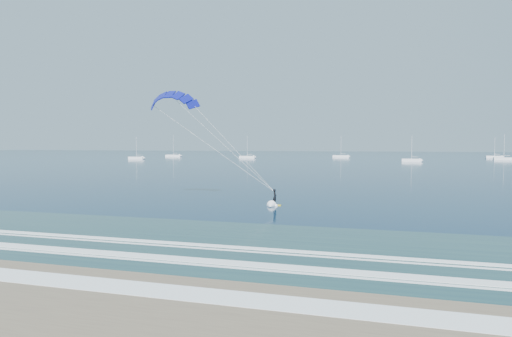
{
  "coord_description": "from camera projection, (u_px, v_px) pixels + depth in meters",
  "views": [
    {
      "loc": [
        11.69,
        -19.79,
        7.12
      ],
      "look_at": [
        -1.92,
        25.75,
        4.6
      ],
      "focal_mm": 32.0,
      "sensor_mm": 36.0,
      "label": 1
    }
  ],
  "objects": [
    {
      "name": "ground",
      "position": [
        145.0,
        288.0,
        22.65
      ],
      "size": [
        900.0,
        900.0,
        0.0
      ],
      "primitive_type": "plane",
      "color": "#072642",
      "rests_on": "ground"
    },
    {
      "name": "kitesurfer_rig",
      "position": [
        218.0,
        140.0,
        53.5
      ],
      "size": [
        17.3,
        4.21,
        14.49
      ],
      "color": "yellow",
      "rests_on": "ground"
    },
    {
      "name": "sailboat_0",
      "position": [
        137.0,
        158.0,
        218.43
      ],
      "size": [
        7.81,
        2.4,
        10.74
      ],
      "color": "white",
      "rests_on": "ground"
    },
    {
      "name": "sailboat_1",
      "position": [
        247.0,
        157.0,
        234.17
      ],
      "size": [
        8.23,
        2.4,
        11.36
      ],
      "color": "white",
      "rests_on": "ground"
    },
    {
      "name": "sailboat_2",
      "position": [
        341.0,
        156.0,
        248.08
      ],
      "size": [
        8.76,
        2.4,
        11.81
      ],
      "color": "white",
      "rests_on": "ground"
    },
    {
      "name": "sailboat_3",
      "position": [
        411.0,
        160.0,
        187.78
      ],
      "size": [
        7.66,
        2.4,
        10.77
      ],
      "color": "white",
      "rests_on": "ground"
    },
    {
      "name": "sailboat_4",
      "position": [
        494.0,
        157.0,
        236.71
      ],
      "size": [
        8.11,
        2.4,
        11.12
      ],
      "color": "white",
      "rests_on": "ground"
    },
    {
      "name": "sailboat_5",
      "position": [
        504.0,
        159.0,
        206.29
      ],
      "size": [
        8.54,
        2.4,
        11.68
      ],
      "color": "white",
      "rests_on": "ground"
    },
    {
      "name": "sailboat_7",
      "position": [
        173.0,
        156.0,
        261.35
      ],
      "size": [
        9.27,
        2.4,
        12.75
      ],
      "color": "white",
      "rests_on": "ground"
    }
  ]
}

